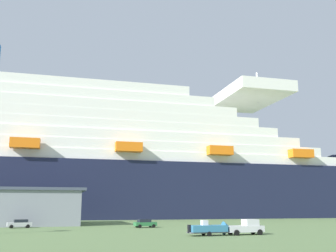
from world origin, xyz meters
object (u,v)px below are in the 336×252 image
at_px(parked_car_silver_sedan, 20,223).
at_px(small_boat_on_trailer, 213,229).
at_px(pickup_truck, 246,227).
at_px(parked_car_green_wagon, 145,223).
at_px(cruise_ship, 71,163).

bearing_deg(parked_car_silver_sedan, small_boat_on_trailer, -43.94).
xyz_separation_m(pickup_truck, parked_car_silver_sedan, (-33.69, 27.10, -0.21)).
bearing_deg(pickup_truck, parked_car_green_wagon, 115.36).
bearing_deg(parked_car_silver_sedan, pickup_truck, -38.82).
bearing_deg(parked_car_green_wagon, small_boat_on_trailer, -76.91).
height_order(cruise_ship, parked_car_silver_sedan, cruise_ship).
bearing_deg(small_boat_on_trailer, pickup_truck, 2.90).
bearing_deg(parked_car_green_wagon, pickup_truck, -64.64).
distance_m(pickup_truck, parked_car_silver_sedan, 43.24).
relative_size(small_boat_on_trailer, parked_car_green_wagon, 1.68).
bearing_deg(small_boat_on_trailer, parked_car_green_wagon, 103.09).
bearing_deg(parked_car_green_wagon, parked_car_silver_sedan, 167.93).
distance_m(small_boat_on_trailer, parked_car_silver_sedan, 39.45).
bearing_deg(parked_car_green_wagon, cruise_ship, 103.64).
height_order(cruise_ship, parked_car_green_wagon, cruise_ship).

